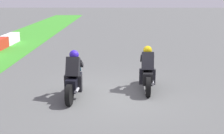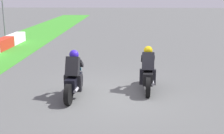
{
  "view_description": "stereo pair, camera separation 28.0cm",
  "coord_description": "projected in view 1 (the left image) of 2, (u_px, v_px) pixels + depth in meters",
  "views": [
    {
      "loc": [
        -9.13,
        0.01,
        3.22
      ],
      "look_at": [
        0.1,
        0.05,
        0.9
      ],
      "focal_mm": 47.04,
      "sensor_mm": 36.0,
      "label": 1
    },
    {
      "loc": [
        -9.12,
        -0.27,
        3.22
      ],
      "look_at": [
        0.1,
        0.05,
        0.9
      ],
      "focal_mm": 47.04,
      "sensor_mm": 36.0,
      "label": 2
    }
  ],
  "objects": [
    {
      "name": "rider_lane_b",
      "position": [
        74.0,
        79.0,
        9.21
      ],
      "size": [
        2.04,
        0.55,
        1.51
      ],
      "rotation": [
        0.0,
        0.0,
        -0.08
      ],
      "color": "black",
      "rests_on": "ground_plane"
    },
    {
      "name": "rider_lane_a",
      "position": [
        147.0,
        72.0,
        9.96
      ],
      "size": [
        2.04,
        0.55,
        1.51
      ],
      "rotation": [
        0.0,
        0.0,
        -0.06
      ],
      "color": "black",
      "rests_on": "ground_plane"
    },
    {
      "name": "ground_plane",
      "position": [
        114.0,
        94.0,
        9.64
      ],
      "size": [
        120.0,
        120.0,
        0.0
      ],
      "primitive_type": "plane",
      "color": "#535553"
    }
  ]
}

